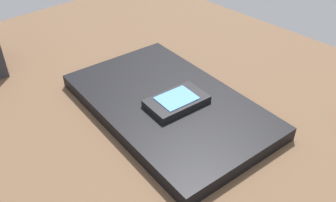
{
  "coord_description": "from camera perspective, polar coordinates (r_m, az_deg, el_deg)",
  "views": [
    {
      "loc": [
        32.65,
        -36.69,
        40.93
      ],
      "look_at": [
        -3.56,
        -3.26,
        5.0
      ],
      "focal_mm": 38.74,
      "sensor_mm": 36.0,
      "label": 1
    }
  ],
  "objects": [
    {
      "name": "cell_phone_on_laptop",
      "position": [
        0.59,
        1.36,
        -0.02
      ],
      "size": [
        6.98,
        10.49,
        1.3
      ],
      "color": "black",
      "rests_on": "laptop_closed"
    },
    {
      "name": "desk_surface",
      "position": [
        0.63,
        4.39,
        -2.79
      ],
      "size": [
        120.0,
        80.0,
        3.0
      ],
      "primitive_type": "cube",
      "color": "brown",
      "rests_on": "ground"
    },
    {
      "name": "laptop_closed",
      "position": [
        0.61,
        -0.0,
        -0.63
      ],
      "size": [
        37.47,
        24.95,
        2.34
      ],
      "primitive_type": "cube",
      "rotation": [
        0.0,
        0.0,
        -0.09
      ],
      "color": "black",
      "rests_on": "desk_surface"
    }
  ]
}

